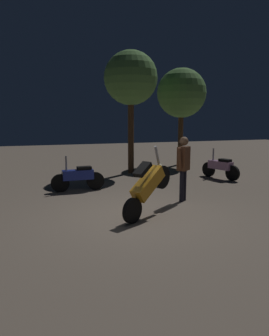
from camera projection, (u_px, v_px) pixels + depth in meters
The scene contains 7 objects.
ground_plane at pixel (137, 216), 7.67m from camera, with size 40.00×40.00×0.00m, color #756656.
motorcycle_orange_foreground at pixel (148, 186), 7.44m from camera, with size 1.45×0.98×1.63m.
motorcycle_pink_parked_left at pixel (220, 167), 12.14m from camera, with size 0.65×1.60×1.11m.
motorcycle_blue_parked_right at pixel (78, 177), 10.16m from camera, with size 1.66×0.33×1.11m.
person_rider_beside at pixel (183, 163), 8.83m from camera, with size 0.57×0.50×1.76m.
tree_center_bg at pixel (181, 94), 15.23m from camera, with size 2.29×2.29×4.52m.
tree_right_bg at pixel (131, 79), 12.85m from camera, with size 2.12×2.12×4.86m.
Camera 1 is at (-2.31, -7.02, 2.31)m, focal length 34.95 mm.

